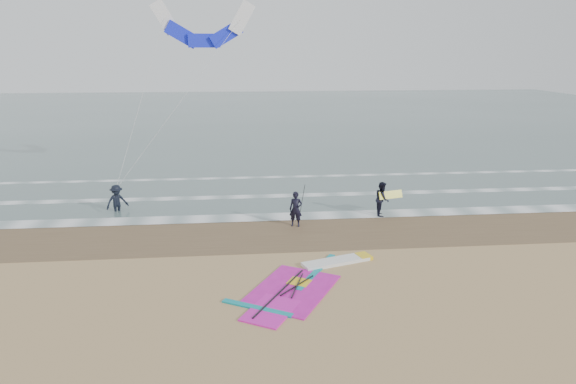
{
  "coord_description": "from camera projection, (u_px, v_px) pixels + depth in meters",
  "views": [
    {
      "loc": [
        -2.13,
        -16.19,
        8.14
      ],
      "look_at": [
        -0.11,
        5.0,
        2.2
      ],
      "focal_mm": 32.0,
      "sensor_mm": 36.0,
      "label": 1
    }
  ],
  "objects": [
    {
      "name": "person_wading",
      "position": [
        116.0,
        195.0,
        26.37
      ],
      "size": [
        1.33,
        1.19,
        1.79
      ],
      "primitive_type": "imported",
      "rotation": [
        0.0,
        0.0,
        0.59
      ],
      "color": "black",
      "rests_on": "ground"
    },
    {
      "name": "wet_sand_band",
      "position": [
        288.0,
        232.0,
        23.66
      ],
      "size": [
        120.0,
        5.0,
        0.01
      ],
      "primitive_type": "cube",
      "color": "brown",
      "rests_on": "ground"
    },
    {
      "name": "person_standing",
      "position": [
        296.0,
        209.0,
        24.23
      ],
      "size": [
        0.7,
        0.56,
        1.69
      ],
      "primitive_type": "imported",
      "rotation": [
        0.0,
        0.0,
        -0.28
      ],
      "color": "black",
      "rests_on": "ground"
    },
    {
      "name": "windsurf_rig",
      "position": [
        306.0,
        282.0,
        18.52
      ],
      "size": [
        5.93,
        5.62,
        0.14
      ],
      "color": "white",
      "rests_on": "ground"
    },
    {
      "name": "surf_kite",
      "position": [
        204.0,
        29.0,
        29.19
      ],
      "size": [
        7.51,
        5.08,
        9.68
      ],
      "color": "white",
      "rests_on": "ground"
    },
    {
      "name": "held_pole",
      "position": [
        302.0,
        201.0,
        24.15
      ],
      "size": [
        0.17,
        0.86,
        1.82
      ],
      "color": "black",
      "rests_on": "ground"
    },
    {
      "name": "carried_kiteboard",
      "position": [
        391.0,
        195.0,
        25.68
      ],
      "size": [
        1.3,
        0.51,
        0.39
      ],
      "color": "yellow",
      "rests_on": "ground"
    },
    {
      "name": "person_walking",
      "position": [
        382.0,
        199.0,
        25.8
      ],
      "size": [
        0.82,
        0.96,
        1.75
      ],
      "primitive_type": "imported",
      "rotation": [
        0.0,
        0.0,
        1.37
      ],
      "color": "black",
      "rests_on": "ground"
    },
    {
      "name": "sea_water",
      "position": [
        256.0,
        117.0,
        63.93
      ],
      "size": [
        120.0,
        80.0,
        0.02
      ],
      "primitive_type": "cube",
      "color": "#47605E",
      "rests_on": "ground"
    },
    {
      "name": "foam_waterline",
      "position": [
        280.0,
        204.0,
        27.91
      ],
      "size": [
        120.0,
        9.15,
        0.02
      ],
      "color": "white",
      "rests_on": "ground"
    },
    {
      "name": "ground",
      "position": [
        305.0,
        291.0,
        17.91
      ],
      "size": [
        120.0,
        120.0,
        0.0
      ],
      "primitive_type": "plane",
      "color": "tan",
      "rests_on": "ground"
    }
  ]
}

